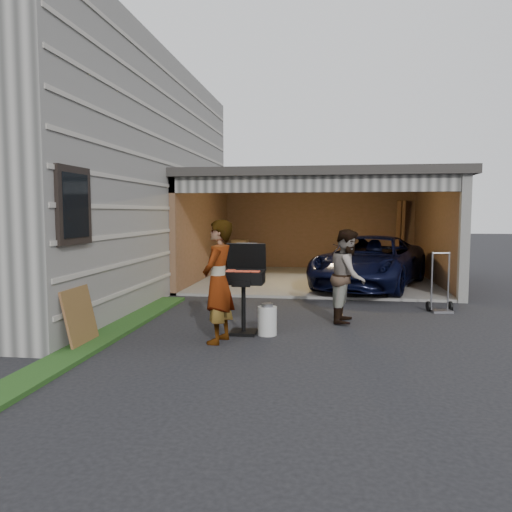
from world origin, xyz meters
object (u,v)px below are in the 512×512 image
Objects in this scene: minivan at (370,264)px; bbq_grill at (244,281)px; plywood_panel at (80,317)px; hand_truck at (440,300)px; man at (348,276)px; propane_tank at (267,321)px; woman at (218,282)px.

bbq_grill reaches higher than minivan.
plywood_panel is 6.54m from hand_truck.
bbq_grill reaches higher than plywood_panel.
man reaches higher than propane_tank.
plywood_panel is at bearing -157.99° from propane_tank.
minivan reaches higher than propane_tank.
bbq_grill is at bearing -155.69° from hand_truck.
hand_truck reaches higher than plywood_panel.
hand_truck is at bearing 32.95° from bbq_grill.
man is 3.62× the size of propane_tank.
woman is 0.66m from bbq_grill.
plywood_panel is at bearing -158.01° from hand_truck.
man is at bearing -155.67° from hand_truck.
man reaches higher than hand_truck.
propane_tank is 2.76m from plywood_panel.
propane_tank is (0.38, -0.06, -0.62)m from bbq_grill.
plywood_panel is at bearing -108.01° from minivan.
woman is 1.27× the size of bbq_grill.
minivan is at bearing 68.72° from propane_tank.
plywood_panel is (-4.51, -6.06, -0.21)m from minivan.
minivan reaches higher than plywood_panel.
propane_tank is at bearing -9.29° from bbq_grill.
hand_truck is at bearing 30.63° from plywood_panel.
propane_tank is 3.84m from hand_truck.
propane_tank is at bearing -151.83° from hand_truck.
man is 1.80m from propane_tank.
hand_truck is at bearing -49.09° from minivan.
bbq_grill reaches higher than propane_tank.
plywood_panel is (-2.18, -1.10, -0.42)m from bbq_grill.
woman reaches higher than minivan.
woman is at bearing -96.50° from minivan.
woman is 4.03× the size of propane_tank.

